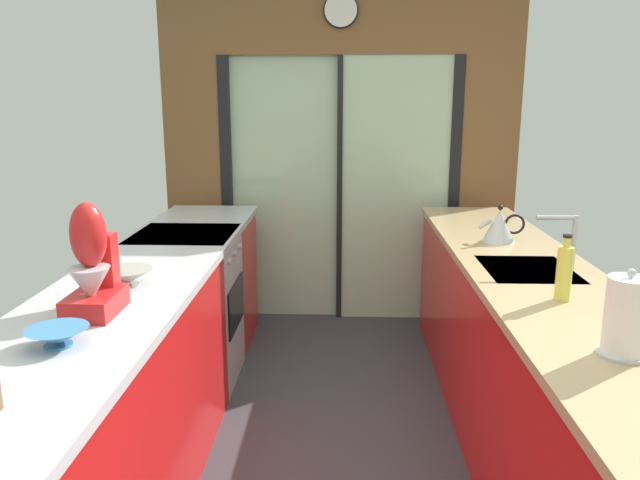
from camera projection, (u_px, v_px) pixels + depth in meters
ground_plane at (336, 438)px, 3.16m from camera, size 5.04×7.60×0.02m
back_wall_unit at (340, 122)px, 4.56m from camera, size 2.64×0.12×2.70m
left_counter_run at (123, 394)px, 2.62m from camera, size 0.62×3.80×0.92m
right_counter_run at (541, 383)px, 2.72m from camera, size 0.62×3.80×0.92m
sink_faucet at (567, 233)px, 2.82m from camera, size 0.19×0.02×0.26m
oven_range at (188, 308)px, 3.71m from camera, size 0.60×0.60×0.92m
mixing_bowl_near at (58, 336)px, 1.97m from camera, size 0.20×0.20×0.06m
mixing_bowl_far at (127, 277)px, 2.60m from camera, size 0.22×0.22×0.07m
stand_mixer at (93, 271)px, 2.24m from camera, size 0.17×0.27×0.42m
kettle at (500, 226)px, 3.39m from camera, size 0.26×0.18×0.20m
soap_bottle_far at (564, 272)px, 2.40m from camera, size 0.06×0.06×0.27m
paper_towel_roll at (626, 318)px, 1.87m from camera, size 0.15×0.15×0.28m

